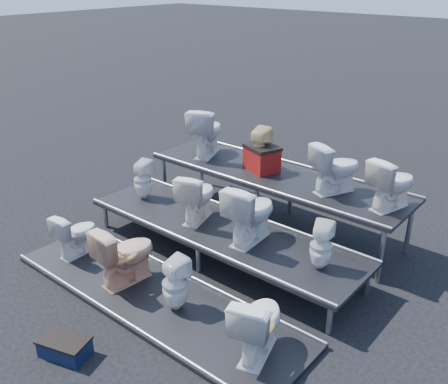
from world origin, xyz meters
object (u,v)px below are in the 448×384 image
Objects in this scene: toilet_3 at (258,323)px; red_crate at (262,159)px; toilet_6 at (251,212)px; toilet_5 at (197,196)px; toilet_11 at (392,183)px; step_stool at (65,348)px; toilet_7 at (321,246)px; toilet_10 at (336,168)px; toilet_9 at (259,149)px; toilet_4 at (143,179)px; toilet_8 at (206,131)px; toilet_2 at (175,284)px; toilet_1 at (125,254)px; toilet_0 at (76,233)px.

red_crate is (-1.85, 2.61, 0.59)m from toilet_3.
toilet_6 reaches higher than red_crate.
toilet_3 is at bearing 130.64° from toilet_5.
toilet_11 is at bearing -166.77° from toilet_5.
toilet_7 is at bearing 41.50° from step_stool.
toilet_10 is 0.82m from toilet_11.
toilet_7 is at bearing 140.75° from toilet_9.
toilet_5 is 1.06× the size of toilet_9.
step_stool is at bearing 44.07° from toilet_7.
red_crate is 4.01m from step_stool.
toilet_9 is at bearing -144.76° from toilet_4.
toilet_6 is (-1.08, 1.30, 0.42)m from toilet_3.
toilet_8 reaches higher than toilet_11.
toilet_6 reaches higher than toilet_2.
toilet_5 is 0.89× the size of toilet_6.
toilet_2 is 0.92× the size of toilet_10.
toilet_6 is 1.44m from toilet_10.
toilet_8 is (-0.92, 2.60, 0.81)m from toilet_1.
red_crate is (1.29, 2.61, 0.66)m from toilet_0.
toilet_4 is at bearing -38.29° from toilet_3.
red_crate is at bearing 76.52° from step_stool.
toilet_1 is at bearing 4.47° from toilet_2.
toilet_8 reaches higher than red_crate.
toilet_8 is (-1.92, 1.30, 0.40)m from toilet_6.
toilet_5 reaches higher than toilet_3.
toilet_2 is 2.77m from red_crate.
toilet_2 is at bearing 100.68° from toilet_9.
toilet_2 is 1.09× the size of toilet_4.
step_stool is at bearing 111.33° from toilet_4.
step_stool is (1.59, -2.58, -0.68)m from toilet_4.
red_crate is at bearing -118.72° from toilet_0.
toilet_2 is at bearing 102.23° from toilet_8.
toilet_9 is (-0.70, 2.60, 0.81)m from toilet_2.
toilet_3 is at bearing -175.53° from toilet_2.
toilet_8 is 1.13× the size of toilet_10.
toilet_2 is at bearing 33.24° from toilet_7.
toilet_9 reaches higher than toilet_1.
toilet_0 is 1.30× the size of red_crate.
toilet_0 is at bearing 7.82° from toilet_7.
toilet_3 is 3.25m from red_crate.
toilet_3 is 0.94× the size of toilet_6.
toilet_10 is (2.56, 2.60, 0.84)m from toilet_0.
toilet_4 is 0.75× the size of toilet_8.
toilet_2 is 1.33× the size of step_stool.
toilet_10 reaches higher than toilet_4.
toilet_9 reaches higher than red_crate.
red_crate is at bearing -70.64° from toilet_3.
toilet_1 is at bearing 86.99° from toilet_8.
toilet_3 is 1.09× the size of toilet_11.
toilet_4 is at bearing 104.22° from step_stool.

